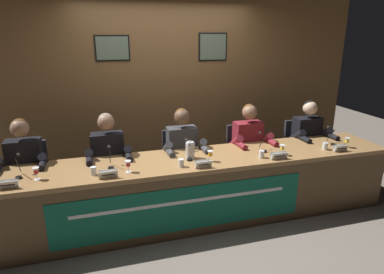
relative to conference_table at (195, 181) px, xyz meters
name	(u,v)px	position (x,y,z in m)	size (l,w,h in m)	color
ground_plane	(192,218)	(0.01, 0.12, -0.53)	(12.00, 12.00, 0.00)	#70665B
wall_back_panelled	(165,90)	(0.01, 1.54, 0.77)	(5.95, 0.14, 2.60)	brown
conference_table	(195,181)	(0.00, 0.00, 0.00)	(4.75, 0.77, 0.76)	olive
chair_far_left	(31,182)	(-1.78, 0.69, -0.09)	(0.44, 0.45, 0.91)	black
panelist_far_left	(24,166)	(-1.78, 0.49, 0.19)	(0.51, 0.48, 1.23)	black
nameplate_far_left	(7,184)	(-1.80, -0.14, 0.27)	(0.18, 0.06, 0.08)	white
juice_glass_far_left	(36,171)	(-1.58, -0.01, 0.31)	(0.06, 0.06, 0.12)	white
microphone_far_left	(19,170)	(-1.75, 0.11, 0.30)	(0.06, 0.17, 0.22)	black
chair_left	(110,174)	(-0.89, 0.69, -0.09)	(0.44, 0.45, 0.91)	black
panelist_left	(109,158)	(-0.89, 0.49, 0.19)	(0.51, 0.48, 1.23)	black
nameplate_left	(108,174)	(-0.92, -0.16, 0.27)	(0.18, 0.06, 0.08)	white
juice_glass_left	(128,164)	(-0.72, -0.07, 0.31)	(0.06, 0.06, 0.12)	white
water_cup_left	(94,171)	(-1.06, -0.05, 0.27)	(0.06, 0.06, 0.08)	silver
microphone_left	(110,161)	(-0.88, 0.11, 0.30)	(0.06, 0.17, 0.22)	black
chair_center	(180,166)	(0.01, 0.69, -0.09)	(0.44, 0.45, 0.91)	black
panelist_center	(184,151)	(0.01, 0.49, 0.19)	(0.51, 0.48, 1.23)	black
nameplate_center	(203,164)	(0.04, -0.17, 0.27)	(0.17, 0.06, 0.08)	white
juice_glass_center	(210,154)	(0.17, -0.03, 0.31)	(0.06, 0.06, 0.12)	white
water_cup_center	(181,163)	(-0.17, -0.09, 0.27)	(0.06, 0.06, 0.08)	silver
microphone_center	(188,153)	(-0.04, 0.11, 0.30)	(0.06, 0.17, 0.22)	black
chair_right	(243,159)	(0.90, 0.69, -0.09)	(0.44, 0.45, 0.91)	black
panelist_right	(250,144)	(0.90, 0.49, 0.19)	(0.51, 0.48, 1.23)	black
nameplate_right	(279,156)	(0.93, -0.17, 0.27)	(0.19, 0.06, 0.08)	white
juice_glass_right	(282,148)	(1.02, -0.07, 0.31)	(0.06, 0.06, 0.12)	white
water_cup_right	(262,155)	(0.76, -0.08, 0.27)	(0.06, 0.06, 0.08)	silver
microphone_right	(263,145)	(0.88, 0.12, 0.30)	(0.06, 0.17, 0.22)	black
chair_far_right	(299,153)	(1.79, 0.69, -0.09)	(0.44, 0.45, 0.91)	black
panelist_far_right	(310,139)	(1.79, 0.49, 0.19)	(0.51, 0.48, 1.23)	black
nameplate_far_right	(341,148)	(1.76, -0.15, 0.27)	(0.17, 0.06, 0.08)	white
juice_glass_far_right	(347,141)	(1.92, -0.05, 0.31)	(0.06, 0.06, 0.12)	white
water_cup_far_right	(325,147)	(1.62, -0.04, 0.27)	(0.06, 0.06, 0.08)	silver
microphone_far_right	(332,138)	(1.83, 0.11, 0.30)	(0.06, 0.17, 0.22)	black
water_pitcher_central	(190,150)	(-0.01, 0.13, 0.32)	(0.15, 0.10, 0.21)	silver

